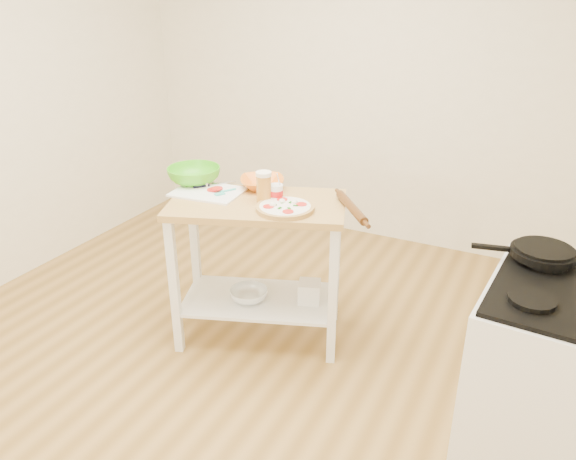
# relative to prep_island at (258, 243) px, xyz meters

# --- Properties ---
(room_shell) EXTENTS (4.04, 4.54, 2.74)m
(room_shell) POSITION_rel_prep_island_xyz_m (-0.00, -0.47, 0.71)
(room_shell) COLOR #A57C3D
(room_shell) RESTS_ON ground
(prep_island) EXTENTS (1.13, 0.86, 0.90)m
(prep_island) POSITION_rel_prep_island_xyz_m (0.00, 0.00, 0.00)
(prep_island) COLOR tan
(prep_island) RESTS_ON ground
(gas_stove) EXTENTS (0.70, 0.80, 1.11)m
(gas_stove) POSITION_rel_prep_island_xyz_m (1.66, -0.37, -0.17)
(gas_stove) COLOR white
(gas_stove) RESTS_ON ground
(skillet) EXTENTS (0.44, 0.28, 0.03)m
(skillet) POSITION_rel_prep_island_xyz_m (1.51, -0.14, 0.34)
(skillet) COLOR black
(skillet) RESTS_ON gas_stove
(pizza) EXTENTS (0.32, 0.32, 0.05)m
(pizza) POSITION_rel_prep_island_xyz_m (0.20, -0.04, 0.28)
(pizza) COLOR tan
(pizza) RESTS_ON prep_island
(cutting_board) EXTENTS (0.43, 0.33, 0.04)m
(cutting_board) POSITION_rel_prep_island_xyz_m (-0.34, 0.00, 0.27)
(cutting_board) COLOR white
(cutting_board) RESTS_ON prep_island
(spatula) EXTENTS (0.07, 0.15, 0.01)m
(spatula) POSITION_rel_prep_island_xyz_m (-0.23, 0.01, 0.28)
(spatula) COLOR #33BEAF
(spatula) RESTS_ON cutting_board
(knife) EXTENTS (0.19, 0.22, 0.01)m
(knife) POSITION_rel_prep_island_xyz_m (-0.38, 0.07, 0.28)
(knife) COLOR silver
(knife) RESTS_ON cutting_board
(orange_bowl) EXTENTS (0.36, 0.36, 0.06)m
(orange_bowl) POSITION_rel_prep_island_xyz_m (-0.09, 0.21, 0.29)
(orange_bowl) COLOR orange
(orange_bowl) RESTS_ON prep_island
(green_bowl) EXTENTS (0.45, 0.45, 0.10)m
(green_bowl) POSITION_rel_prep_island_xyz_m (-0.51, 0.10, 0.31)
(green_bowl) COLOR #44B717
(green_bowl) RESTS_ON prep_island
(beer_pint) EXTENTS (0.09, 0.09, 0.18)m
(beer_pint) POSITION_rel_prep_island_xyz_m (0.04, 0.02, 0.35)
(beer_pint) COLOR #BE7D2B
(beer_pint) RESTS_ON prep_island
(yogurt_tub) EXTENTS (0.08, 0.08, 0.17)m
(yogurt_tub) POSITION_rel_prep_island_xyz_m (0.09, 0.06, 0.31)
(yogurt_tub) COLOR white
(yogurt_tub) RESTS_ON prep_island
(rolling_pin) EXTENTS (0.30, 0.35, 0.05)m
(rolling_pin) POSITION_rel_prep_island_xyz_m (0.54, 0.10, 0.28)
(rolling_pin) COLOR #543013
(rolling_pin) RESTS_ON prep_island
(shelf_glass_bowl) EXTENTS (0.33, 0.33, 0.07)m
(shelf_glass_bowl) POSITION_rel_prep_island_xyz_m (-0.05, -0.05, -0.34)
(shelf_glass_bowl) COLOR silver
(shelf_glass_bowl) RESTS_ON prep_island
(shelf_bin) EXTENTS (0.17, 0.17, 0.13)m
(shelf_bin) POSITION_rel_prep_island_xyz_m (0.29, 0.11, -0.31)
(shelf_bin) COLOR white
(shelf_bin) RESTS_ON prep_island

